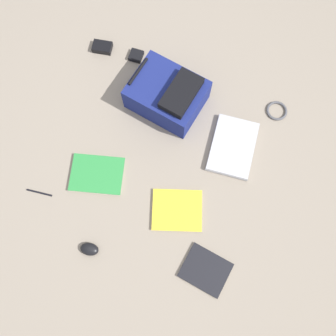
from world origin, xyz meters
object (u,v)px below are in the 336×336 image
at_px(book_manual, 177,210).
at_px(pen_black, 39,192).
at_px(laptop, 233,147).
at_px(earbud_pouch, 136,56).
at_px(book_blue, 206,270).
at_px(backpack, 168,95).
at_px(book_red, 97,174).
at_px(cable_coil, 277,111).
at_px(computer_mouse, 89,249).
at_px(power_brick, 102,47).

distance_m(book_manual, pen_black, 0.73).
xyz_separation_m(laptop, earbud_pouch, (0.35, 0.70, -0.00)).
bearing_deg(book_blue, earbud_pouch, 36.67).
height_order(book_blue, pen_black, book_blue).
height_order(backpack, pen_black, backpack).
relative_size(backpack, book_red, 1.36).
distance_m(cable_coil, earbud_pouch, 0.87).
xyz_separation_m(computer_mouse, earbud_pouch, (1.12, 0.18, -0.01)).
bearing_deg(book_blue, book_red, 68.50).
xyz_separation_m(book_red, cable_coil, (0.68, -0.81, -0.00)).
height_order(laptop, book_red, laptop).
distance_m(pen_black, earbud_pouch, 0.96).
xyz_separation_m(cable_coil, power_brick, (0.05, 1.08, 0.01)).
height_order(book_red, power_brick, power_brick).
bearing_deg(book_red, earbud_pouch, 4.77).
distance_m(laptop, earbud_pouch, 0.78).
xyz_separation_m(book_red, earbud_pouch, (0.75, 0.06, 0.00)).
bearing_deg(cable_coil, power_brick, 87.53).
distance_m(book_blue, cable_coil, 0.96).
bearing_deg(power_brick, book_blue, -136.08).
height_order(cable_coil, pen_black, cable_coil).
bearing_deg(book_blue, pen_black, 85.06).
bearing_deg(computer_mouse, book_red, 9.55).
distance_m(book_blue, book_manual, 0.33).
xyz_separation_m(cable_coil, earbud_pouch, (0.06, 0.87, 0.01)).
bearing_deg(book_red, computer_mouse, -162.73).
relative_size(book_manual, computer_mouse, 3.33).
bearing_deg(earbud_pouch, computer_mouse, -170.94).
relative_size(book_blue, earbud_pouch, 3.38).
height_order(computer_mouse, earbud_pouch, computer_mouse).
bearing_deg(laptop, backpack, 71.86).
xyz_separation_m(laptop, power_brick, (0.34, 0.91, 0.00)).
relative_size(laptop, pen_black, 2.48).
relative_size(book_manual, earbud_pouch, 4.16).
height_order(power_brick, earbud_pouch, power_brick).
height_order(backpack, power_brick, backpack).
bearing_deg(book_red, book_manual, -94.78).
bearing_deg(laptop, cable_coil, -30.54).
height_order(book_blue, cable_coil, same).
xyz_separation_m(book_manual, cable_coil, (0.72, -0.34, -0.00)).
distance_m(backpack, power_brick, 0.53).
height_order(laptop, cable_coil, laptop).
xyz_separation_m(backpack, power_brick, (0.20, 0.48, -0.07)).
height_order(book_manual, cable_coil, book_manual).
xyz_separation_m(pen_black, earbud_pouch, (0.94, -0.19, 0.01)).
relative_size(computer_mouse, pen_black, 0.66).
relative_size(laptop, computer_mouse, 3.75).
xyz_separation_m(backpack, book_blue, (-0.81, -0.49, -0.08)).
bearing_deg(pen_black, book_red, -52.58).
height_order(backpack, book_blue, backpack).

